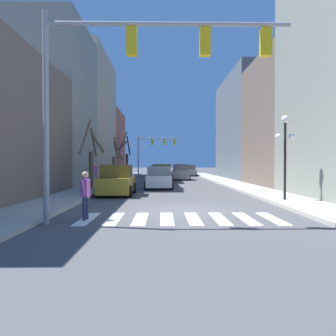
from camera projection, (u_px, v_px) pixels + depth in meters
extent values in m
plane|color=#4C4C4F|center=(178.00, 211.00, 12.95)|extent=(240.00, 240.00, 0.00)
cube|color=#ADA89E|center=(35.00, 209.00, 12.86)|extent=(2.37, 90.00, 0.15)
cube|color=#ADA89E|center=(318.00, 209.00, 13.05)|extent=(2.37, 90.00, 0.15)
cube|color=gray|center=(50.00, 107.00, 26.70)|extent=(6.00, 8.61, 12.95)
cube|color=tan|center=(82.00, 118.00, 37.20)|extent=(6.00, 12.41, 13.99)
cube|color=#934C3D|center=(101.00, 144.00, 48.86)|extent=(6.00, 10.85, 9.56)
cube|color=#66564C|center=(292.00, 123.00, 26.18)|extent=(6.00, 9.12, 10.24)
cube|color=#515B66|center=(252.00, 128.00, 38.10)|extent=(6.00, 14.76, 11.85)
cube|color=white|center=(87.00, 219.00, 11.09)|extent=(0.45, 2.60, 0.01)
cube|color=white|center=(114.00, 219.00, 11.10)|extent=(0.45, 2.60, 0.01)
cube|color=white|center=(140.00, 219.00, 11.12)|extent=(0.45, 2.60, 0.01)
cube|color=white|center=(167.00, 219.00, 11.13)|extent=(0.45, 2.60, 0.01)
cube|color=white|center=(193.00, 219.00, 11.15)|extent=(0.45, 2.60, 0.01)
cube|color=white|center=(220.00, 218.00, 11.16)|extent=(0.45, 2.60, 0.01)
cube|color=white|center=(246.00, 218.00, 11.18)|extent=(0.45, 2.60, 0.01)
cube|color=white|center=(272.00, 218.00, 11.19)|extent=(0.45, 2.60, 0.01)
cylinder|color=gray|center=(46.00, 118.00, 10.03)|extent=(0.18, 0.18, 6.57)
cylinder|color=gray|center=(168.00, 24.00, 10.04)|extent=(7.53, 0.14, 0.14)
cube|color=yellow|center=(132.00, 42.00, 10.03)|extent=(0.32, 0.28, 0.84)
cube|color=yellow|center=(205.00, 42.00, 10.07)|extent=(0.32, 0.28, 0.84)
cube|color=yellow|center=(266.00, 43.00, 10.10)|extent=(0.32, 0.28, 0.84)
cylinder|color=gray|center=(138.00, 156.00, 48.16)|extent=(0.18, 0.18, 5.89)
cylinder|color=gray|center=(158.00, 139.00, 48.17)|extent=(5.89, 0.14, 0.14)
cube|color=yellow|center=(152.00, 142.00, 48.16)|extent=(0.32, 0.28, 0.84)
cube|color=yellow|center=(164.00, 142.00, 48.19)|extent=(0.32, 0.28, 0.84)
cube|color=yellow|center=(174.00, 142.00, 48.22)|extent=(0.32, 0.28, 0.84)
cylinder|color=black|center=(285.00, 161.00, 15.54)|extent=(0.12, 0.12, 3.65)
sphere|color=white|center=(285.00, 119.00, 15.50)|extent=(0.36, 0.36, 0.36)
sphere|color=white|center=(278.00, 137.00, 15.51)|extent=(0.31, 0.31, 0.31)
sphere|color=white|center=(292.00, 137.00, 15.52)|extent=(0.31, 0.31, 0.31)
cube|color=gray|center=(180.00, 174.00, 36.75)|extent=(1.81, 4.27, 0.88)
cube|color=#464648|center=(180.00, 167.00, 36.73)|extent=(1.66, 2.22, 0.72)
cylinder|color=black|center=(172.00, 176.00, 38.06)|extent=(0.22, 0.64, 0.64)
cylinder|color=black|center=(188.00, 176.00, 38.09)|extent=(0.22, 0.64, 0.64)
cylinder|color=black|center=(172.00, 177.00, 35.41)|extent=(0.22, 0.64, 0.64)
cylinder|color=black|center=(189.00, 177.00, 35.44)|extent=(0.22, 0.64, 0.64)
cube|color=black|center=(158.00, 173.00, 43.99)|extent=(1.80, 4.40, 0.77)
cube|color=black|center=(158.00, 168.00, 43.98)|extent=(1.66, 2.29, 0.63)
cylinder|color=black|center=(164.00, 175.00, 42.65)|extent=(0.22, 0.64, 0.64)
cylinder|color=black|center=(150.00, 175.00, 42.62)|extent=(0.22, 0.64, 0.64)
cylinder|color=black|center=(164.00, 174.00, 45.38)|extent=(0.22, 0.64, 0.64)
cylinder|color=black|center=(151.00, 174.00, 45.35)|extent=(0.22, 0.64, 0.64)
cube|color=gray|center=(189.00, 172.00, 47.92)|extent=(1.80, 4.63, 0.79)
cube|color=#464648|center=(189.00, 167.00, 47.91)|extent=(1.66, 2.41, 0.65)
cylinder|color=black|center=(182.00, 173.00, 49.34)|extent=(0.22, 0.64, 0.64)
cylinder|color=black|center=(194.00, 173.00, 49.37)|extent=(0.22, 0.64, 0.64)
cylinder|color=black|center=(183.00, 174.00, 46.47)|extent=(0.22, 0.64, 0.64)
cylinder|color=black|center=(196.00, 174.00, 46.50)|extent=(0.22, 0.64, 0.64)
cube|color=white|center=(159.00, 181.00, 24.37)|extent=(1.81, 4.25, 0.81)
cube|color=gray|center=(159.00, 171.00, 24.36)|extent=(1.67, 2.21, 0.67)
cylinder|color=black|center=(172.00, 185.00, 23.08)|extent=(0.22, 0.64, 0.64)
cylinder|color=black|center=(146.00, 185.00, 23.05)|extent=(0.22, 0.64, 0.64)
cylinder|color=black|center=(171.00, 183.00, 25.71)|extent=(0.22, 0.64, 0.64)
cylinder|color=black|center=(147.00, 183.00, 25.68)|extent=(0.22, 0.64, 0.64)
cube|color=#A38423|center=(117.00, 185.00, 19.29)|extent=(1.78, 4.21, 0.89)
cube|color=#594813|center=(117.00, 171.00, 19.28)|extent=(1.63, 2.19, 0.73)
cylinder|color=black|center=(105.00, 188.00, 20.59)|extent=(0.22, 0.64, 0.64)
cylinder|color=black|center=(134.00, 188.00, 20.62)|extent=(0.22, 0.64, 0.64)
cylinder|color=black|center=(97.00, 192.00, 17.97)|extent=(0.22, 0.64, 0.64)
cylinder|color=black|center=(130.00, 192.00, 18.00)|extent=(0.22, 0.64, 0.64)
cube|color=#A38423|center=(162.00, 176.00, 31.27)|extent=(1.83, 4.24, 0.88)
cube|color=#594813|center=(162.00, 168.00, 31.25)|extent=(1.68, 2.20, 0.72)
cylinder|color=black|center=(172.00, 180.00, 29.97)|extent=(0.22, 0.64, 0.64)
cylinder|color=black|center=(152.00, 180.00, 29.94)|extent=(0.22, 0.64, 0.64)
cylinder|color=black|center=(171.00, 179.00, 32.60)|extent=(0.22, 0.64, 0.64)
cylinder|color=black|center=(152.00, 179.00, 32.57)|extent=(0.22, 0.64, 0.64)
cylinder|color=#282D47|center=(87.00, 208.00, 11.05)|extent=(0.11, 0.11, 0.77)
cylinder|color=#282D47|center=(84.00, 209.00, 10.78)|extent=(0.11, 0.11, 0.77)
cube|color=#9E4C93|center=(85.00, 188.00, 10.90)|extent=(0.25, 0.39, 0.60)
sphere|color=tan|center=(85.00, 175.00, 10.90)|extent=(0.22, 0.22, 0.22)
cylinder|color=#9E4C93|center=(87.00, 189.00, 11.12)|extent=(0.11, 0.27, 0.58)
cylinder|color=#9E4C93|center=(83.00, 190.00, 10.69)|extent=(0.11, 0.27, 0.58)
cylinder|color=#7A705B|center=(96.00, 180.00, 26.07)|extent=(0.12, 0.12, 0.83)
cylinder|color=#7A705B|center=(93.00, 180.00, 25.86)|extent=(0.12, 0.12, 0.83)
cube|color=#9E4C93|center=(95.00, 170.00, 25.95)|extent=(0.45, 0.45, 0.66)
sphere|color=beige|center=(94.00, 164.00, 25.95)|extent=(0.23, 0.23, 0.23)
cylinder|color=#9E4C93|center=(97.00, 171.00, 26.12)|extent=(0.27, 0.27, 0.64)
cylinder|color=#9E4C93|center=(92.00, 171.00, 25.79)|extent=(0.27, 0.27, 0.64)
cylinder|color=#473828|center=(127.00, 165.00, 46.59)|extent=(0.38, 0.38, 3.04)
cylinder|color=#473828|center=(120.00, 148.00, 46.31)|extent=(1.99, 0.71, 2.22)
cylinder|color=#473828|center=(122.00, 143.00, 46.54)|extent=(1.48, 0.16, 3.42)
cylinder|color=#473828|center=(129.00, 146.00, 47.15)|extent=(0.53, 1.39, 2.78)
cylinder|color=brown|center=(114.00, 169.00, 30.56)|extent=(0.28, 0.28, 2.34)
cylinder|color=brown|center=(116.00, 150.00, 29.97)|extent=(0.65, 1.28, 1.65)
cylinder|color=brown|center=(117.00, 147.00, 29.92)|extent=(0.92, 1.39, 2.10)
cylinder|color=brown|center=(119.00, 152.00, 30.72)|extent=(0.98, 0.47, 1.61)
cylinder|color=brown|center=(91.00, 170.00, 22.03)|extent=(0.30, 0.30, 2.51)
cylinder|color=brown|center=(94.00, 142.00, 22.48)|extent=(0.30, 1.10, 1.92)
cylinder|color=brown|center=(85.00, 137.00, 21.58)|extent=(0.72, 0.96, 2.45)
cylinder|color=brown|center=(97.00, 142.00, 21.74)|extent=(1.09, 0.71, 1.50)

